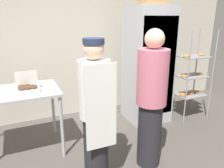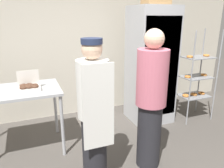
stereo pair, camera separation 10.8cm
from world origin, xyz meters
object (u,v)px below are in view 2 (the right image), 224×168
at_px(refrigerator, 151,66).
at_px(baking_rack, 196,77).
at_px(donut_box, 29,87).
at_px(person_baker, 94,111).
at_px(person_customer, 151,101).

bearing_deg(refrigerator, baking_rack, -18.93).
height_order(baking_rack, donut_box, baking_rack).
bearing_deg(baking_rack, donut_box, -178.99).
relative_size(refrigerator, donut_box, 7.16).
relative_size(baking_rack, person_baker, 1.00).
bearing_deg(baking_rack, person_baker, -158.31).
height_order(person_baker, person_customer, person_customer).
xyz_separation_m(refrigerator, donut_box, (-2.01, -0.32, -0.05)).
relative_size(donut_box, person_customer, 0.16).
bearing_deg(donut_box, baking_rack, 1.01).
relative_size(baking_rack, donut_box, 5.81).
bearing_deg(person_baker, baking_rack, 21.69).
bearing_deg(baking_rack, refrigerator, 161.07).
relative_size(donut_box, person_baker, 0.17).
bearing_deg(baking_rack, person_customer, -149.17).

